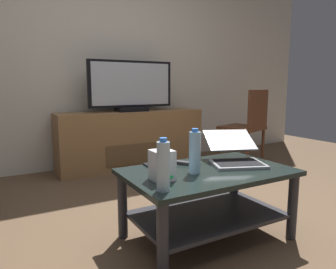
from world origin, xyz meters
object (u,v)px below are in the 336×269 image
object	(u,v)px
water_bottle_near	(195,152)
media_cabinet	(132,139)
television	(131,87)
dining_chair	(248,123)
laptop	(234,154)
cell_phone	(152,166)
tv_remote	(180,162)
coffee_table	(207,192)
water_bottle_far	(163,166)
router_box	(162,165)

from	to	relation	value
water_bottle_near	media_cabinet	bearing A→B (deg)	78.52
television	water_bottle_near	size ratio (longest dim) A/B	3.80
dining_chair	laptop	bearing A→B (deg)	-136.54
media_cabinet	cell_phone	xyz separation A→B (m)	(-0.53, -1.62, 0.12)
cell_phone	tv_remote	world-z (taller)	tv_remote
laptop	cell_phone	world-z (taller)	laptop
laptop	cell_phone	size ratio (longest dim) A/B	3.67
coffee_table	dining_chair	distance (m)	1.96
media_cabinet	cell_phone	world-z (taller)	media_cabinet
media_cabinet	television	size ratio (longest dim) A/B	1.70
media_cabinet	water_bottle_near	world-z (taller)	water_bottle_near
coffee_table	media_cabinet	distance (m)	1.88
dining_chair	laptop	world-z (taller)	dining_chair
media_cabinet	water_bottle_near	distance (m)	1.93
media_cabinet	water_bottle_far	bearing A→B (deg)	-108.51
dining_chair	router_box	xyz separation A→B (m)	(-1.84, -1.28, 0.01)
water_bottle_far	cell_phone	world-z (taller)	water_bottle_far
water_bottle_near	laptop	bearing A→B (deg)	11.99
media_cabinet	cell_phone	size ratio (longest dim) A/B	12.18
coffee_table	router_box	xyz separation A→B (m)	(-0.34, -0.04, 0.22)
dining_chair	cell_phone	bearing A→B (deg)	-150.53
laptop	tv_remote	world-z (taller)	laptop
water_bottle_near	dining_chair	bearing A→B (deg)	37.91
dining_chair	coffee_table	bearing A→B (deg)	-140.50
television	laptop	bearing A→B (deg)	-90.36
cell_phone	coffee_table	bearing A→B (deg)	-39.88
television	dining_chair	distance (m)	1.43
dining_chair	water_bottle_near	world-z (taller)	dining_chair
media_cabinet	dining_chair	world-z (taller)	dining_chair
media_cabinet	laptop	size ratio (longest dim) A/B	3.32
coffee_table	water_bottle_far	size ratio (longest dim) A/B	3.84
dining_chair	tv_remote	size ratio (longest dim) A/B	5.68
water_bottle_near	coffee_table	bearing A→B (deg)	8.73
water_bottle_far	cell_phone	size ratio (longest dim) A/B	1.88
coffee_table	cell_phone	distance (m)	0.38
water_bottle_near	tv_remote	xyz separation A→B (m)	(0.03, 0.22, -0.12)
coffee_table	water_bottle_near	size ratio (longest dim) A/B	3.83
laptop	media_cabinet	bearing A→B (deg)	89.64
coffee_table	television	size ratio (longest dim) A/B	1.01
router_box	cell_phone	xyz separation A→B (m)	(0.08, 0.29, -0.08)
television	cell_phone	world-z (taller)	television
water_bottle_near	cell_phone	distance (m)	0.32
coffee_table	tv_remote	world-z (taller)	tv_remote
laptop	tv_remote	distance (m)	0.37
tv_remote	water_bottle_far	bearing A→B (deg)	-164.24
television	water_bottle_near	bearing A→B (deg)	-101.61
router_box	water_bottle_far	xyz separation A→B (m)	(-0.08, -0.16, 0.04)
media_cabinet	tv_remote	distance (m)	1.70
coffee_table	dining_chair	world-z (taller)	dining_chair
television	water_bottle_far	bearing A→B (deg)	-108.69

